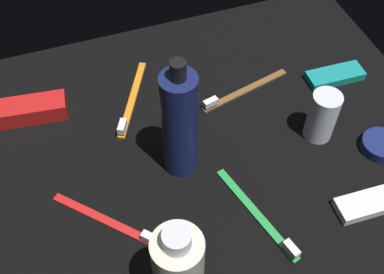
{
  "coord_description": "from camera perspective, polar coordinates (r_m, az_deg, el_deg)",
  "views": [
    {
      "loc": [
        15.69,
        44.58,
        62.75
      ],
      "look_at": [
        0.0,
        0.0,
        3.0
      ],
      "focal_mm": 45.23,
      "sensor_mm": 36.0,
      "label": 1
    }
  ],
  "objects": [
    {
      "name": "ground_plane",
      "position": [
        0.79,
        -0.0,
        -1.62
      ],
      "size": [
        84.0,
        64.0,
        1.2
      ],
      "primitive_type": "cube",
      "color": "black"
    },
    {
      "name": "lotion_bottle",
      "position": [
        0.69,
        -1.46,
        1.49
      ],
      "size": [
        5.3,
        5.3,
        21.73
      ],
      "color": "#151E4F",
      "rests_on": "ground_plane"
    },
    {
      "name": "bodywash_bottle",
      "position": [
        0.59,
        -1.6,
        -15.66
      ],
      "size": [
        6.06,
        6.06,
        17.64
      ],
      "color": "silver",
      "rests_on": "ground_plane"
    },
    {
      "name": "deodorant_stick",
      "position": [
        0.8,
        15.1,
        2.41
      ],
      "size": [
        4.65,
        4.65,
        9.0
      ],
      "primitive_type": "cylinder",
      "color": "silver",
      "rests_on": "ground_plane"
    },
    {
      "name": "toothbrush_green",
      "position": [
        0.72,
        8.15,
        -9.41
      ],
      "size": [
        5.72,
        17.72,
        2.1
      ],
      "color": "green",
      "rests_on": "ground_plane"
    },
    {
      "name": "toothbrush_red",
      "position": [
        0.71,
        -9.37,
        -9.92
      ],
      "size": [
        13.34,
        13.81,
        2.1
      ],
      "color": "red",
      "rests_on": "ground_plane"
    },
    {
      "name": "toothbrush_orange",
      "position": [
        0.85,
        -7.2,
        4.16
      ],
      "size": [
        9.31,
        16.55,
        2.1
      ],
      "color": "orange",
      "rests_on": "ground_plane"
    },
    {
      "name": "toothbrush_brown",
      "position": [
        0.86,
        5.7,
        5.36
      ],
      "size": [
        17.79,
        5.3,
        2.1
      ],
      "color": "brown",
      "rests_on": "ground_plane"
    },
    {
      "name": "toothpaste_box_red",
      "position": [
        0.87,
        -20.28,
        2.73
      ],
      "size": [
        18.01,
        6.57,
        3.2
      ],
      "primitive_type": "cube",
      "rotation": [
        0.0,
        0.0,
        -0.13
      ],
      "color": "red",
      "rests_on": "ground_plane"
    },
    {
      "name": "snack_bar_teal",
      "position": [
        0.92,
        16.5,
        6.96
      ],
      "size": [
        10.54,
        4.39,
        1.5
      ],
      "primitive_type": "cube",
      "rotation": [
        0.0,
        0.0,
        -0.04
      ],
      "color": "teal",
      "rests_on": "ground_plane"
    },
    {
      "name": "snack_bar_white",
      "position": [
        0.77,
        20.26,
        -7.33
      ],
      "size": [
        10.57,
        4.46,
        1.5
      ],
      "primitive_type": "cube",
      "rotation": [
        0.0,
        0.0,
        -0.04
      ],
      "color": "white",
      "rests_on": "ground_plane"
    },
    {
      "name": "cream_tin_left",
      "position": [
        0.84,
        21.38,
        -0.9
      ],
      "size": [
        6.29,
        6.29,
        1.77
      ],
      "primitive_type": "cylinder",
      "color": "navy",
      "rests_on": "ground_plane"
    }
  ]
}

